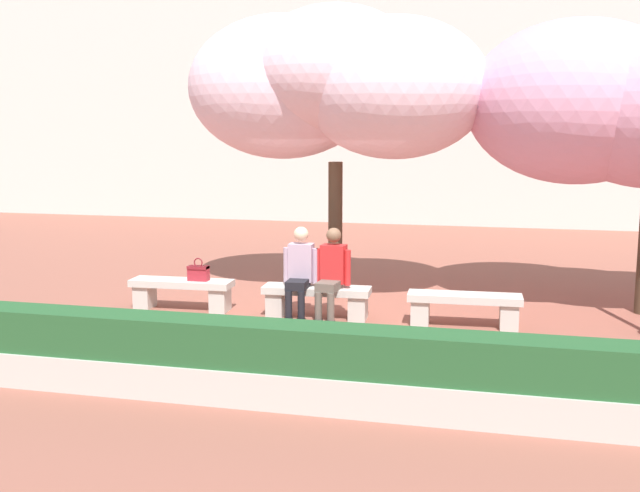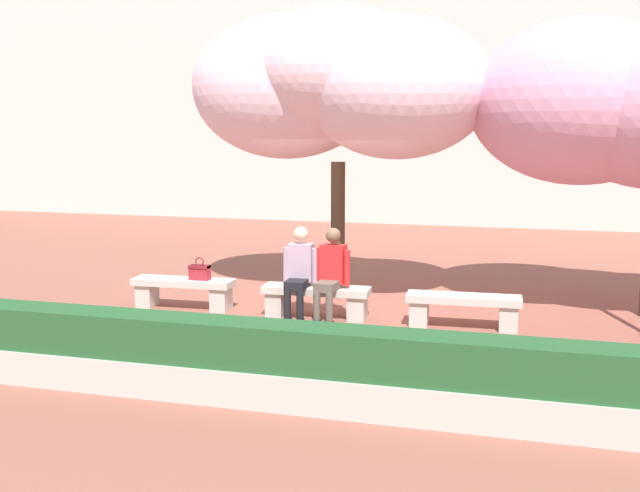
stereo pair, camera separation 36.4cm
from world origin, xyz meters
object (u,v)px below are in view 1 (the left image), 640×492
person_seated_right (332,271)px  handbag (198,272)px  person_seated_left (300,269)px  stone_bench_near_west (317,297)px  stone_bench_center (464,305)px  stone_bench_west_end (182,290)px  cherry_tree_main (336,83)px

person_seated_right → handbag: size_ratio=3.81×
person_seated_left → stone_bench_near_west: bearing=13.0°
stone_bench_near_west → stone_bench_center: size_ratio=1.00×
stone_bench_west_end → cherry_tree_main: cherry_tree_main is taller
person_seated_left → cherry_tree_main: (0.19, 1.51, 2.65)m
stone_bench_west_end → handbag: bearing=-1.0°
stone_bench_center → person_seated_left: size_ratio=1.19×
stone_bench_west_end → stone_bench_center: 4.12m
person_seated_left → stone_bench_center: bearing=1.3°
stone_bench_center → person_seated_right: person_seated_right is taller
handbag → cherry_tree_main: bearing=39.9°
stone_bench_west_end → cherry_tree_main: 3.94m
person_seated_left → handbag: (-1.56, 0.05, -0.12)m
stone_bench_near_west → stone_bench_center: bearing=0.0°
cherry_tree_main → stone_bench_west_end: bearing=-144.2°
person_seated_right → handbag: bearing=178.6°
person_seated_left → cherry_tree_main: 3.05m
stone_bench_center → cherry_tree_main: (-2.10, 1.45, 3.06)m
stone_bench_near_west → person_seated_left: 0.47m
stone_bench_west_end → handbag: (0.27, -0.00, 0.29)m
stone_bench_near_west → cherry_tree_main: cherry_tree_main is taller
stone_bench_near_west → cherry_tree_main: size_ratio=0.32×
stone_bench_center → handbag: 3.86m
handbag → cherry_tree_main: 3.58m
person_seated_right → cherry_tree_main: bearing=100.3°
person_seated_left → person_seated_right: size_ratio=1.00×
stone_bench_west_end → stone_bench_center: bearing=0.0°
stone_bench_near_west → handbag: size_ratio=4.54×
stone_bench_near_west → stone_bench_center: same height
stone_bench_near_west → handbag: 1.81m
stone_bench_west_end → person_seated_right: person_seated_right is taller
stone_bench_west_end → person_seated_right: size_ratio=1.19×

